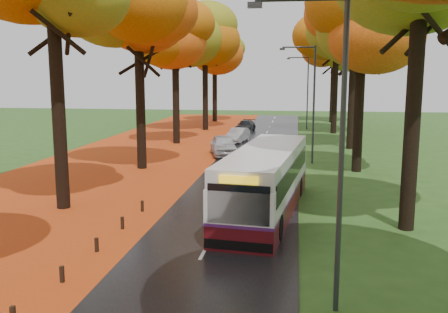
% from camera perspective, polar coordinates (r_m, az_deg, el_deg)
% --- Properties ---
extents(road, '(6.50, 90.00, 0.04)m').
position_cam_1_polar(road, '(30.32, 2.33, -2.20)').
color(road, black).
rests_on(road, ground).
extents(centre_line, '(0.12, 90.00, 0.01)m').
position_cam_1_polar(centre_line, '(30.31, 2.33, -2.16)').
color(centre_line, silver).
rests_on(centre_line, road).
extents(leaf_verge, '(12.00, 90.00, 0.02)m').
position_cam_1_polar(leaf_verge, '(32.49, -13.66, -1.69)').
color(leaf_verge, '#97260D').
rests_on(leaf_verge, ground).
extents(leaf_drift, '(0.90, 90.00, 0.01)m').
position_cam_1_polar(leaf_drift, '(30.77, -3.33, -1.99)').
color(leaf_drift, '#B84912').
rests_on(leaf_drift, road).
extents(trees_left, '(9.20, 74.00, 13.88)m').
position_cam_1_polar(trees_left, '(33.40, -9.96, 15.15)').
color(trees_left, black).
rests_on(trees_left, ground).
extents(trees_right, '(9.30, 74.20, 13.96)m').
position_cam_1_polar(trees_right, '(31.92, 16.28, 15.47)').
color(trees_right, black).
rests_on(trees_right, ground).
extents(streetlamp_near, '(2.45, 0.18, 8.00)m').
position_cam_1_polar(streetlamp_near, '(12.65, 12.24, 2.80)').
color(streetlamp_near, '#333538').
rests_on(streetlamp_near, ground).
extents(streetlamp_mid, '(2.45, 0.18, 8.00)m').
position_cam_1_polar(streetlamp_mid, '(34.58, 9.83, 6.95)').
color(streetlamp_mid, '#333538').
rests_on(streetlamp_mid, ground).
extents(streetlamp_far, '(2.45, 0.18, 8.00)m').
position_cam_1_polar(streetlamp_far, '(56.56, 9.29, 7.87)').
color(streetlamp_far, '#333538').
rests_on(streetlamp_far, ground).
extents(bus, '(3.67, 11.05, 2.85)m').
position_cam_1_polar(bus, '(22.08, 4.80, -2.62)').
color(bus, '#470B10').
rests_on(bus, road).
extents(car_white, '(2.86, 4.80, 1.53)m').
position_cam_1_polar(car_white, '(37.66, -0.05, 1.30)').
color(car_white, '#BBBBBF').
rests_on(car_white, road).
extents(car_silver, '(1.97, 3.97, 1.25)m').
position_cam_1_polar(car_silver, '(45.06, 1.59, 2.46)').
color(car_silver, '#9C9FA3').
rests_on(car_silver, road).
extents(car_dark, '(2.13, 4.19, 1.17)m').
position_cam_1_polar(car_dark, '(53.61, 2.47, 3.52)').
color(car_dark, black).
rests_on(car_dark, road).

